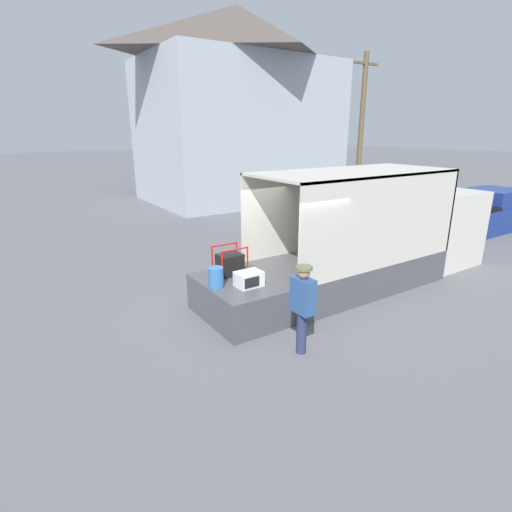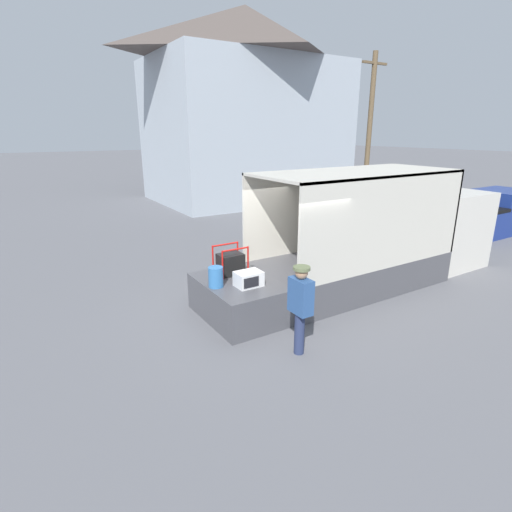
{
  "view_description": "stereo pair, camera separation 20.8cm",
  "coord_description": "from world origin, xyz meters",
  "px_view_note": "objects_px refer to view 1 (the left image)",
  "views": [
    {
      "loc": [
        -4.68,
        -6.64,
        3.76
      ],
      "look_at": [
        -0.42,
        -0.2,
        1.34
      ],
      "focal_mm": 28.0,
      "sensor_mm": 36.0,
      "label": 1
    },
    {
      "loc": [
        -4.5,
        -6.76,
        3.76
      ],
      "look_at": [
        -0.42,
        -0.2,
        1.34
      ],
      "focal_mm": 28.0,
      "sensor_mm": 36.0,
      "label": 2
    }
  ],
  "objects_px": {
    "pickup_truck_blue": "(484,213)",
    "microwave": "(249,279)",
    "portable_generator": "(231,264)",
    "utility_pole": "(361,125)",
    "orange_bucket": "(216,277)",
    "box_truck": "(392,242)",
    "worker_person": "(303,301)"
  },
  "relations": [
    {
      "from": "box_truck",
      "to": "orange_bucket",
      "type": "relative_size",
      "value": 17.15
    },
    {
      "from": "worker_person",
      "to": "pickup_truck_blue",
      "type": "xyz_separation_m",
      "value": [
        11.96,
        3.22,
        -0.33
      ]
    },
    {
      "from": "box_truck",
      "to": "microwave",
      "type": "xyz_separation_m",
      "value": [
        -4.8,
        -0.34,
        0.05
      ]
    },
    {
      "from": "utility_pole",
      "to": "microwave",
      "type": "bearing_deg",
      "value": -144.0
    },
    {
      "from": "microwave",
      "to": "worker_person",
      "type": "relative_size",
      "value": 0.32
    },
    {
      "from": "microwave",
      "to": "worker_person",
      "type": "distance_m",
      "value": 1.52
    },
    {
      "from": "utility_pole",
      "to": "orange_bucket",
      "type": "bearing_deg",
      "value": -145.91
    },
    {
      "from": "microwave",
      "to": "orange_bucket",
      "type": "bearing_deg",
      "value": 151.49
    },
    {
      "from": "portable_generator",
      "to": "worker_person",
      "type": "bearing_deg",
      "value": -87.88
    },
    {
      "from": "utility_pole",
      "to": "portable_generator",
      "type": "bearing_deg",
      "value": -146.12
    },
    {
      "from": "microwave",
      "to": "orange_bucket",
      "type": "relative_size",
      "value": 1.27
    },
    {
      "from": "box_truck",
      "to": "portable_generator",
      "type": "height_order",
      "value": "box_truck"
    },
    {
      "from": "portable_generator",
      "to": "utility_pole",
      "type": "relative_size",
      "value": 0.08
    },
    {
      "from": "orange_bucket",
      "to": "utility_pole",
      "type": "relative_size",
      "value": 0.05
    },
    {
      "from": "box_truck",
      "to": "worker_person",
      "type": "height_order",
      "value": "box_truck"
    },
    {
      "from": "microwave",
      "to": "utility_pole",
      "type": "relative_size",
      "value": 0.07
    },
    {
      "from": "portable_generator",
      "to": "microwave",
      "type": "bearing_deg",
      "value": -93.15
    },
    {
      "from": "orange_bucket",
      "to": "utility_pole",
      "type": "xyz_separation_m",
      "value": [
        14.64,
        9.91,
        3.09
      ]
    },
    {
      "from": "pickup_truck_blue",
      "to": "utility_pole",
      "type": "distance_m",
      "value": 9.39
    },
    {
      "from": "box_truck",
      "to": "orange_bucket",
      "type": "height_order",
      "value": "box_truck"
    },
    {
      "from": "microwave",
      "to": "pickup_truck_blue",
      "type": "height_order",
      "value": "pickup_truck_blue"
    },
    {
      "from": "pickup_truck_blue",
      "to": "microwave",
      "type": "bearing_deg",
      "value": -171.95
    },
    {
      "from": "pickup_truck_blue",
      "to": "box_truck",
      "type": "bearing_deg",
      "value": -169.35
    },
    {
      "from": "portable_generator",
      "to": "pickup_truck_blue",
      "type": "distance_m",
      "value": 12.09
    },
    {
      "from": "orange_bucket",
      "to": "box_truck",
      "type": "bearing_deg",
      "value": 0.29
    },
    {
      "from": "portable_generator",
      "to": "orange_bucket",
      "type": "height_order",
      "value": "portable_generator"
    },
    {
      "from": "microwave",
      "to": "portable_generator",
      "type": "bearing_deg",
      "value": 86.85
    },
    {
      "from": "orange_bucket",
      "to": "worker_person",
      "type": "bearing_deg",
      "value": -68.91
    },
    {
      "from": "pickup_truck_blue",
      "to": "utility_pole",
      "type": "height_order",
      "value": "utility_pole"
    },
    {
      "from": "box_truck",
      "to": "worker_person",
      "type": "relative_size",
      "value": 4.36
    },
    {
      "from": "portable_generator",
      "to": "orange_bucket",
      "type": "bearing_deg",
      "value": -141.33
    },
    {
      "from": "portable_generator",
      "to": "worker_person",
      "type": "relative_size",
      "value": 0.4
    }
  ]
}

